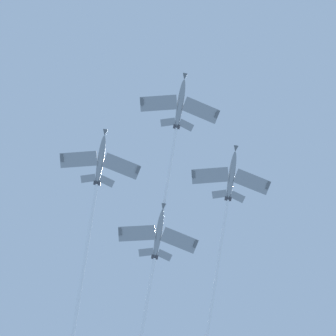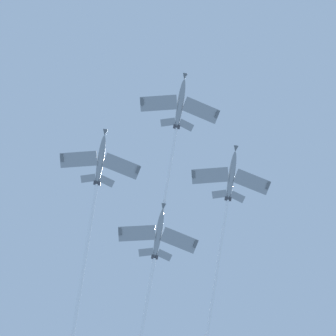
# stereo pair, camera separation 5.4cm
# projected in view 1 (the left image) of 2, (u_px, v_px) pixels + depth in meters

# --- Properties ---
(jet_lead) EXTENTS (44.36, 19.87, 18.54)m
(jet_lead) POSITION_uv_depth(u_px,v_px,m) (176.00, 132.00, 180.81)
(jet_lead) COLOR gray
(jet_left_wing) EXTENTS (45.82, 19.91, 19.54)m
(jet_left_wing) POSITION_uv_depth(u_px,v_px,m) (227.00, 207.00, 181.61)
(jet_left_wing) COLOR gray
(jet_right_wing) EXTENTS (47.34, 19.88, 21.30)m
(jet_right_wing) POSITION_uv_depth(u_px,v_px,m) (94.00, 200.00, 179.44)
(jet_right_wing) COLOR gray
(jet_slot) EXTENTS (48.48, 19.83, 21.69)m
(jet_slot) POSITION_uv_depth(u_px,v_px,m) (151.00, 277.00, 179.96)
(jet_slot) COLOR gray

